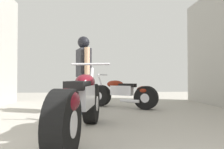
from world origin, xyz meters
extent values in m
plane|color=#A8A399|center=(0.00, 3.00, 0.00)|extent=(14.41, 14.41, 0.00)
cylinder|color=black|center=(-0.40, 3.11, 0.33)|extent=(0.28, 0.67, 0.65)
cylinder|color=silver|center=(-0.40, 3.11, 0.33)|extent=(0.23, 0.27, 0.25)
cylinder|color=black|center=(-0.63, 1.65, 0.33)|extent=(0.28, 0.67, 0.65)
cylinder|color=silver|center=(-0.63, 1.65, 0.33)|extent=(0.23, 0.27, 0.25)
cube|color=silver|center=(-0.51, 2.38, 0.51)|extent=(0.34, 0.68, 0.28)
ellipsoid|color=#5B0F19|center=(-0.48, 2.60, 0.69)|extent=(0.34, 0.56, 0.22)
cube|color=black|center=(-0.54, 2.20, 0.66)|extent=(0.30, 0.52, 0.10)
ellipsoid|color=#5B0F19|center=(-0.62, 1.70, 0.53)|extent=(0.33, 0.48, 0.24)
cylinder|color=silver|center=(-0.41, 3.07, 0.63)|extent=(0.09, 0.26, 0.59)
cylinder|color=silver|center=(-0.41, 3.03, 0.98)|extent=(0.63, 0.13, 0.04)
cylinder|color=silver|center=(-0.70, 2.10, 0.23)|extent=(0.18, 0.57, 0.09)
cylinder|color=black|center=(-0.20, 5.08, 0.28)|extent=(0.58, 0.47, 0.56)
cylinder|color=silver|center=(-0.20, 5.08, 0.28)|extent=(0.29, 0.29, 0.21)
cylinder|color=black|center=(0.87, 4.41, 0.28)|extent=(0.58, 0.47, 0.56)
cylinder|color=silver|center=(0.87, 4.41, 0.28)|extent=(0.29, 0.29, 0.21)
cube|color=silver|center=(0.33, 4.75, 0.44)|extent=(0.59, 0.47, 0.24)
ellipsoid|color=maroon|center=(0.17, 4.85, 0.59)|extent=(0.51, 0.43, 0.19)
cube|color=black|center=(0.47, 4.66, 0.57)|extent=(0.46, 0.39, 0.09)
ellipsoid|color=maroon|center=(0.83, 4.44, 0.45)|extent=(0.45, 0.40, 0.21)
cylinder|color=silver|center=(-0.17, 5.06, 0.54)|extent=(0.21, 0.15, 0.51)
cylinder|color=silver|center=(-0.15, 5.05, 0.84)|extent=(0.31, 0.48, 0.03)
cylinder|color=silver|center=(0.49, 4.50, 0.20)|extent=(0.45, 0.32, 0.08)
cylinder|color=#384766|center=(-0.62, 4.09, 0.39)|extent=(0.19, 0.19, 0.77)
cylinder|color=#384766|center=(-0.56, 3.91, 0.39)|extent=(0.19, 0.19, 0.77)
cube|color=#2D2D33|center=(-0.59, 4.00, 1.07)|extent=(0.36, 0.48, 0.59)
cylinder|color=tan|center=(-0.68, 4.25, 1.09)|extent=(0.13, 0.13, 0.54)
cylinder|color=tan|center=(-0.50, 3.75, 1.09)|extent=(0.13, 0.13, 0.54)
sphere|color=black|center=(-0.59, 4.00, 1.49)|extent=(0.21, 0.21, 0.21)
sphere|color=black|center=(-0.59, 4.00, 1.51)|extent=(0.25, 0.25, 0.25)
camera|label=1|loc=(-0.34, -0.18, 0.75)|focal=31.43mm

